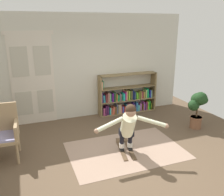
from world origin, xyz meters
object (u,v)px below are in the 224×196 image
object	(u,v)px
wicker_chair	(2,131)
person_skier	(128,125)
bookshelf	(126,98)
skis_pair	(125,149)
potted_plant	(198,105)

from	to	relation	value
wicker_chair	person_skier	xyz separation A→B (m)	(2.37, -0.80, 0.10)
bookshelf	skis_pair	xyz separation A→B (m)	(-0.96, -2.11, -0.43)
bookshelf	wicker_chair	size ratio (longest dim) A/B	1.63
wicker_chair	person_skier	world-z (taller)	person_skier
potted_plant	wicker_chair	bearing A→B (deg)	177.74
bookshelf	skis_pair	world-z (taller)	bookshelf
potted_plant	person_skier	world-z (taller)	person_skier
wicker_chair	skis_pair	world-z (taller)	wicker_chair
bookshelf	wicker_chair	distance (m)	3.70
bookshelf	skis_pair	size ratio (longest dim) A/B	1.94
wicker_chair	skis_pair	xyz separation A→B (m)	(2.41, -0.59, -0.56)
potted_plant	skis_pair	world-z (taller)	potted_plant
bookshelf	wicker_chair	world-z (taller)	bookshelf
skis_pair	person_skier	distance (m)	0.69
bookshelf	person_skier	world-z (taller)	bookshelf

